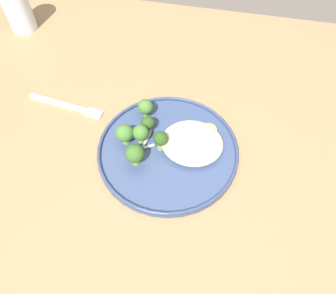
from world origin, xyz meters
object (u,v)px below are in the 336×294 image
(seared_scallop_tilted_round, at_px, (180,151))
(broccoli_floret_right_tilted, at_px, (145,107))
(broccoli_floret_tall_stalk, at_px, (148,123))
(water_glass, at_px, (19,12))
(seared_scallop_half_hidden, at_px, (196,150))
(dinner_plate, at_px, (168,150))
(seared_scallop_front_small, at_px, (180,140))
(broccoli_floret_center_pile, at_px, (162,140))
(seared_scallop_center_golden, at_px, (209,131))
(broccoli_floret_front_edge, at_px, (125,133))
(broccoli_floret_near_rim, at_px, (141,133))
(seared_scallop_tiny_bay, at_px, (190,141))
(dinner_fork, at_px, (68,106))
(broccoli_floret_left_leaning, at_px, (135,154))

(seared_scallop_tilted_round, relative_size, broccoli_floret_right_tilted, 0.49)
(broccoli_floret_tall_stalk, bearing_deg, water_glass, -34.01)
(seared_scallop_half_hidden, bearing_deg, dinner_plate, 5.19)
(broccoli_floret_right_tilted, bearing_deg, water_glass, -31.24)
(seared_scallop_front_small, xyz_separation_m, water_glass, (0.51, -0.31, 0.03))
(broccoli_floret_center_pile, bearing_deg, seared_scallop_tilted_round, 167.77)
(seared_scallop_center_golden, bearing_deg, seared_scallop_tilted_round, 52.30)
(seared_scallop_tilted_round, xyz_separation_m, water_glass, (0.51, -0.34, 0.03))
(seared_scallop_half_hidden, relative_size, broccoli_floret_right_tilted, 0.78)
(broccoli_floret_front_edge, xyz_separation_m, broccoli_floret_near_rim, (-0.03, -0.01, -0.00))
(seared_scallop_front_small, height_order, seared_scallop_center_golden, seared_scallop_center_golden)
(seared_scallop_tiny_bay, relative_size, broccoli_floret_front_edge, 0.62)
(broccoli_floret_center_pile, bearing_deg, dinner_fork, -17.32)
(broccoli_floret_left_leaning, bearing_deg, seared_scallop_center_golden, -142.62)
(seared_scallop_front_small, distance_m, broccoli_floret_center_pile, 0.04)
(broccoli_floret_near_rim, bearing_deg, broccoli_floret_left_leaning, 92.86)
(dinner_plate, relative_size, broccoli_floret_center_pile, 6.24)
(seared_scallop_front_small, distance_m, seared_scallop_center_golden, 0.06)
(broccoli_floret_tall_stalk, xyz_separation_m, dinner_fork, (0.20, -0.04, -0.03))
(broccoli_floret_right_tilted, bearing_deg, dinner_fork, 0.88)
(broccoli_floret_right_tilted, height_order, dinner_fork, broccoli_floret_right_tilted)
(broccoli_floret_right_tilted, bearing_deg, broccoli_floret_tall_stalk, 111.27)
(seared_scallop_front_small, height_order, seared_scallop_tiny_bay, seared_scallop_tiny_bay)
(seared_scallop_center_golden, xyz_separation_m, broccoli_floret_right_tilted, (0.14, -0.02, 0.02))
(seared_scallop_half_hidden, distance_m, broccoli_floret_tall_stalk, 0.12)
(seared_scallop_tilted_round, height_order, broccoli_floret_right_tilted, broccoli_floret_right_tilted)
(seared_scallop_center_golden, xyz_separation_m, seared_scallop_tiny_bay, (0.03, 0.03, 0.00))
(seared_scallop_center_golden, bearing_deg, broccoli_floret_left_leaning, 37.38)
(broccoli_floret_center_pile, bearing_deg, seared_scallop_half_hidden, -177.44)
(seared_scallop_tiny_bay, distance_m, broccoli_floret_left_leaning, 0.12)
(seared_scallop_center_golden, distance_m, seared_scallop_tilted_round, 0.08)
(broccoli_floret_center_pile, bearing_deg, seared_scallop_front_small, -148.85)
(broccoli_floret_front_edge, height_order, broccoli_floret_center_pile, broccoli_floret_front_edge)
(broccoli_floret_center_pile, bearing_deg, broccoli_floret_left_leaning, 45.69)
(broccoli_floret_front_edge, bearing_deg, broccoli_floret_center_pile, -179.84)
(seared_scallop_tiny_bay, relative_size, broccoli_floret_right_tilted, 0.66)
(dinner_fork, bearing_deg, seared_scallop_half_hidden, 166.96)
(broccoli_floret_center_pile, distance_m, water_glass, 0.58)
(seared_scallop_center_golden, relative_size, water_glass, 0.29)
(seared_scallop_half_hidden, height_order, broccoli_floret_center_pile, broccoli_floret_center_pile)
(broccoli_floret_near_rim, bearing_deg, broccoli_floret_front_edge, 16.44)
(water_glass, bearing_deg, seared_scallop_center_golden, 153.75)
(broccoli_floret_front_edge, relative_size, broccoli_floret_tall_stalk, 1.22)
(seared_scallop_front_small, bearing_deg, dinner_fork, -11.35)
(seared_scallop_tilted_round, relative_size, water_glass, 0.19)
(broccoli_floret_center_pile, height_order, water_glass, water_glass)
(broccoli_floret_left_leaning, xyz_separation_m, broccoli_floret_tall_stalk, (-0.01, -0.08, -0.01))
(broccoli_floret_left_leaning, distance_m, dinner_fork, 0.23)
(seared_scallop_center_golden, bearing_deg, dinner_fork, -3.43)
(seared_scallop_tilted_round, distance_m, broccoli_floret_center_pile, 0.04)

